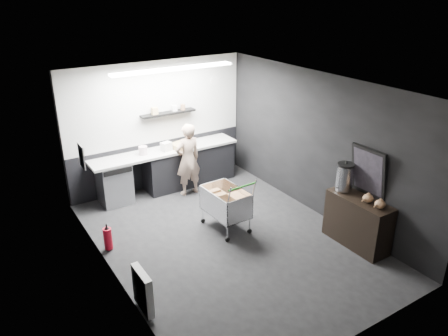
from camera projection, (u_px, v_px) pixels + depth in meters
floor at (228, 240)px, 7.61m from camera, size 5.50×5.50×0.00m
ceiling at (229, 86)px, 6.55m from camera, size 5.50×5.50×0.00m
wall_back at (158, 125)px, 9.21m from camera, size 5.50×0.00×5.50m
wall_front at (360, 249)px, 4.94m from camera, size 5.50×0.00×5.50m
wall_left at (108, 199)px, 6.09m from camera, size 0.00×5.50×5.50m
wall_right at (319, 146)px, 8.06m from camera, size 0.00×5.50×5.50m
kitchen_wall_panel at (156, 102)px, 9.00m from camera, size 3.95×0.02×1.70m
dado_panel at (160, 163)px, 9.53m from camera, size 3.95×0.02×1.00m
floating_shelf at (168, 113)px, 9.10m from camera, size 1.20×0.22×0.04m
wall_clock at (215, 80)px, 9.56m from camera, size 0.20×0.03×0.20m
poster at (82, 156)px, 7.03m from camera, size 0.02×0.30×0.40m
poster_red_band at (81, 152)px, 7.00m from camera, size 0.02×0.22×0.10m
radiator at (143, 291)px, 5.81m from camera, size 0.10×0.50×0.60m
ceiling_strip at (174, 69)px, 7.99m from camera, size 2.40×0.20×0.04m
prep_counter at (172, 168)px, 9.37m from camera, size 3.20×0.61×0.90m
person at (188, 160)px, 8.97m from camera, size 0.58×0.39×1.54m
shopping_cart at (226, 204)px, 7.78m from camera, size 0.60×0.96×1.04m
sideboard at (357, 215)px, 7.30m from camera, size 0.49×1.15×1.72m
fire_extinguisher at (108, 238)px, 7.24m from camera, size 0.14×0.14×0.47m
cardboard_box at (183, 145)px, 9.26m from camera, size 0.57×0.49×0.10m
pink_tub at (143, 150)px, 8.85m from camera, size 0.18×0.18×0.18m
white_container at (166, 147)px, 9.06m from camera, size 0.23×0.20×0.18m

